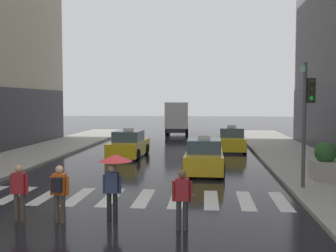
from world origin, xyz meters
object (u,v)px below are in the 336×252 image
at_px(box_truck, 177,117).
at_px(planter_near_corner, 325,163).
at_px(taxi_third, 231,140).
at_px(pedestrian_with_handbag, 183,196).
at_px(traffic_light_pole, 307,107).
at_px(pedestrian_with_umbrella, 115,169).
at_px(taxi_lead, 204,157).
at_px(taxi_second, 129,145).
at_px(pedestrian_with_backpack, 59,189).
at_px(pedestrian_plain_coat, 19,189).

height_order(box_truck, planter_near_corner, box_truck).
distance_m(taxi_third, pedestrian_with_handbag, 17.85).
height_order(traffic_light_pole, pedestrian_with_umbrella, traffic_light_pole).
relative_size(taxi_lead, taxi_third, 0.99).
bearing_deg(pedestrian_with_umbrella, box_truck, 90.68).
distance_m(taxi_lead, taxi_second, 6.81).
distance_m(taxi_lead, pedestrian_with_backpack, 9.63).
height_order(taxi_lead, taxi_second, same).
distance_m(box_truck, pedestrian_plain_coat, 30.10).
bearing_deg(taxi_third, taxi_second, -150.44).
height_order(pedestrian_with_backpack, pedestrian_with_handbag, same).
bearing_deg(pedestrian_with_handbag, pedestrian_with_umbrella, 160.79).
height_order(taxi_third, pedestrian_with_backpack, taxi_third).
xyz_separation_m(taxi_second, box_truck, (1.83, 16.41, 1.13)).
xyz_separation_m(pedestrian_with_umbrella, pedestrian_with_backpack, (-1.52, -0.38, -0.54)).
bearing_deg(taxi_third, pedestrian_with_backpack, -108.85).
relative_size(traffic_light_pole, pedestrian_with_umbrella, 2.47).
distance_m(pedestrian_with_umbrella, pedestrian_with_backpack, 1.66).
bearing_deg(pedestrian_with_handbag, planter_near_corner, 50.10).
bearing_deg(taxi_second, taxi_third, 29.56).
bearing_deg(planter_near_corner, pedestrian_with_handbag, -129.90).
xyz_separation_m(taxi_second, taxi_third, (6.60, 3.74, 0.00)).
bearing_deg(taxi_second, pedestrian_plain_coat, -92.29).
xyz_separation_m(box_truck, pedestrian_with_umbrella, (0.35, -29.66, -0.34)).
distance_m(taxi_lead, planter_near_corner, 5.61).
bearing_deg(pedestrian_with_backpack, taxi_third, 71.15).
relative_size(traffic_light_pole, pedestrian_with_backpack, 2.91).
relative_size(taxi_third, box_truck, 0.60).
xyz_separation_m(traffic_light_pole, pedestrian_with_umbrella, (-6.47, -4.43, -1.74)).
relative_size(traffic_light_pole, taxi_second, 1.04).
xyz_separation_m(box_truck, pedestrian_plain_coat, (-2.37, -29.99, -0.91)).
relative_size(traffic_light_pole, taxi_third, 1.05).
bearing_deg(pedestrian_with_backpack, taxi_second, 92.79).
relative_size(traffic_light_pole, box_truck, 0.63).
bearing_deg(pedestrian_with_handbag, taxi_second, 106.75).
distance_m(traffic_light_pole, box_truck, 26.17).
height_order(taxi_third, planter_near_corner, taxi_third).
xyz_separation_m(pedestrian_with_handbag, planter_near_corner, (5.64, 6.74, -0.06)).
height_order(taxi_lead, box_truck, box_truck).
bearing_deg(pedestrian_plain_coat, pedestrian_with_handbag, -4.42).
bearing_deg(pedestrian_plain_coat, taxi_second, 87.71).
xyz_separation_m(taxi_lead, pedestrian_with_backpack, (-4.06, -8.73, 0.25)).
bearing_deg(taxi_second, box_truck, 83.63).
relative_size(taxi_lead, pedestrian_with_backpack, 2.76).
bearing_deg(pedestrian_with_backpack, traffic_light_pole, 31.08).
bearing_deg(pedestrian_with_umbrella, pedestrian_plain_coat, -172.97).
xyz_separation_m(pedestrian_with_handbag, pedestrian_plain_coat, (-4.74, 0.37, 0.01)).
relative_size(pedestrian_with_backpack, pedestrian_plain_coat, 1.00).
bearing_deg(box_truck, pedestrian_with_umbrella, -89.32).
xyz_separation_m(taxi_second, pedestrian_with_backpack, (0.66, -13.63, 0.25)).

